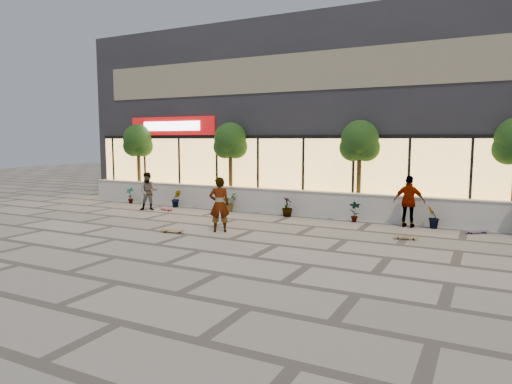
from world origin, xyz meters
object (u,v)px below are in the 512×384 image
at_px(skater_center, 219,205).
at_px(skateboard_left, 166,209).
at_px(tree_west, 138,142).
at_px(skateboard_right_far, 477,231).
at_px(skateboard_center, 172,230).
at_px(tree_midwest, 230,143).
at_px(skater_left, 148,191).
at_px(skateboard_right_near, 406,237).
at_px(tree_mideast, 360,143).
at_px(skater_right_near, 409,202).

distance_m(skater_center, skateboard_left, 5.51).
xyz_separation_m(tree_west, skater_center, (8.08, -5.19, -2.04)).
bearing_deg(skateboard_right_far, skateboard_center, 173.67).
relative_size(tree_midwest, skater_left, 2.31).
bearing_deg(skater_left, skateboard_center, -73.62).
height_order(tree_west, skateboard_right_near, tree_west).
relative_size(tree_midwest, tree_mideast, 1.00).
relative_size(tree_west, skateboard_right_far, 5.05).
distance_m(tree_midwest, skateboard_center, 6.84).
relative_size(tree_midwest, skateboard_right_far, 5.05).
height_order(skateboard_left, skateboard_right_near, skateboard_left).
xyz_separation_m(tree_west, skater_left, (2.76, -2.55, -2.14)).
bearing_deg(skater_left, skater_center, -58.57).
relative_size(skater_right_near, skateboard_right_near, 2.46).
height_order(skater_right_near, skateboard_right_far, skater_right_near).
xyz_separation_m(skateboard_center, skateboard_right_far, (9.18, 4.57, -0.00)).
xyz_separation_m(tree_mideast, skater_center, (-3.42, -5.19, -2.04)).
bearing_deg(tree_west, skateboard_left, -32.73).
relative_size(skateboard_center, skateboard_right_far, 1.11).
bearing_deg(skateboard_center, tree_midwest, 91.28).
relative_size(skater_center, skateboard_right_near, 2.49).
bearing_deg(skateboard_right_near, tree_west, 157.58).
distance_m(skater_left, skateboard_center, 5.38).
height_order(tree_west, skateboard_right_far, tree_west).
distance_m(tree_mideast, skateboard_right_near, 5.20).
bearing_deg(skater_right_near, tree_mideast, -29.83).
bearing_deg(tree_west, tree_mideast, 0.00).
bearing_deg(tree_west, skateboard_right_far, -5.38).
distance_m(tree_west, skateboard_center, 9.53).
bearing_deg(tree_mideast, skateboard_right_near, -55.42).
xyz_separation_m(skater_center, skateboard_left, (-4.58, 2.94, -0.87)).
relative_size(tree_mideast, skateboard_center, 4.56).
xyz_separation_m(tree_west, skateboard_right_near, (13.95, -3.55, -2.91)).
height_order(skateboard_center, skateboard_right_near, skateboard_center).
relative_size(skateboard_right_near, skateboard_right_far, 0.98).
bearing_deg(skateboard_right_near, tree_mideast, 116.43).
xyz_separation_m(skateboard_center, skateboard_left, (-3.25, 3.82, -0.01)).
distance_m(skater_center, skateboard_center, 1.81).
height_order(skateboard_center, skateboard_right_far, skateboard_center).
height_order(skater_center, skateboard_center, skater_center).
distance_m(tree_mideast, skater_center, 6.54).
distance_m(tree_mideast, skateboard_right_far, 5.51).
relative_size(tree_midwest, skateboard_right_near, 5.18).
relative_size(skater_center, skateboard_center, 2.19).
bearing_deg(skater_center, skater_left, -58.34).
bearing_deg(skater_right_near, skateboard_right_far, -179.83).
bearing_deg(tree_midwest, skateboard_left, -131.69).
height_order(tree_midwest, skateboard_right_far, tree_midwest).
bearing_deg(tree_midwest, skater_right_near, -9.70).
height_order(tree_midwest, skateboard_left, tree_midwest).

